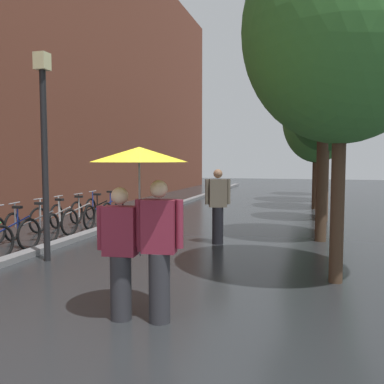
# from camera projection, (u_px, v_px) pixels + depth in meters

# --- Properties ---
(ground_plane) EXTENTS (80.00, 80.00, 0.00)m
(ground_plane) POSITION_uv_depth(u_px,v_px,m) (90.00, 338.00, 4.58)
(ground_plane) COLOR #26282B
(kerb_strip) EXTENTS (0.30, 36.00, 0.12)m
(kerb_strip) POSITION_uv_depth(u_px,v_px,m) (152.00, 213.00, 15.04)
(kerb_strip) COLOR slate
(kerb_strip) RESTS_ON ground
(street_tree_0) EXTENTS (3.08, 3.08, 5.71)m
(street_tree_0) POSITION_uv_depth(u_px,v_px,m) (342.00, 30.00, 6.37)
(street_tree_0) COLOR #473323
(street_tree_0) RESTS_ON ground
(street_tree_1) EXTENTS (2.85, 2.85, 5.50)m
(street_tree_1) POSITION_uv_depth(u_px,v_px,m) (324.00, 73.00, 9.75)
(street_tree_1) COLOR #473323
(street_tree_1) RESTS_ON ground
(street_tree_2) EXTENTS (2.25, 2.25, 4.91)m
(street_tree_2) POSITION_uv_depth(u_px,v_px,m) (325.00, 110.00, 13.08)
(street_tree_2) COLOR #473323
(street_tree_2) RESTS_ON ground
(street_tree_3) EXTENTS (2.70, 2.70, 5.28)m
(street_tree_3) POSITION_uv_depth(u_px,v_px,m) (317.00, 119.00, 16.36)
(street_tree_3) COLOR #473323
(street_tree_3) RESTS_ON ground
(street_tree_4) EXTENTS (3.03, 3.03, 5.75)m
(street_tree_4) POSITION_uv_depth(u_px,v_px,m) (317.00, 113.00, 19.08)
(street_tree_4) COLOR #473323
(street_tree_4) RESTS_ON ground
(street_tree_5) EXTENTS (2.51, 2.51, 4.82)m
(street_tree_5) POSITION_uv_depth(u_px,v_px,m) (315.00, 133.00, 22.83)
(street_tree_5) COLOR #473323
(street_tree_5) RESTS_ON ground
(parked_bicycle_1) EXTENTS (1.15, 0.81, 0.96)m
(parked_bicycle_1) POSITION_uv_depth(u_px,v_px,m) (11.00, 232.00, 9.21)
(parked_bicycle_1) COLOR black
(parked_bicycle_1) RESTS_ON ground
(parked_bicycle_2) EXTENTS (1.17, 0.85, 0.96)m
(parked_bicycle_2) POSITION_uv_depth(u_px,v_px,m) (32.00, 226.00, 9.94)
(parked_bicycle_2) COLOR black
(parked_bicycle_2) RESTS_ON ground
(parked_bicycle_3) EXTENTS (1.14, 0.80, 0.96)m
(parked_bicycle_3) POSITION_uv_depth(u_px,v_px,m) (54.00, 220.00, 10.93)
(parked_bicycle_3) COLOR black
(parked_bicycle_3) RESTS_ON ground
(parked_bicycle_4) EXTENTS (1.12, 0.76, 0.96)m
(parked_bicycle_4) POSITION_uv_depth(u_px,v_px,m) (73.00, 216.00, 11.79)
(parked_bicycle_4) COLOR black
(parked_bicycle_4) RESTS_ON ground
(parked_bicycle_5) EXTENTS (1.08, 0.70, 0.96)m
(parked_bicycle_5) POSITION_uv_depth(u_px,v_px,m) (91.00, 212.00, 12.56)
(parked_bicycle_5) COLOR black
(parked_bicycle_5) RESTS_ON ground
(parked_bicycle_6) EXTENTS (1.10, 0.73, 0.96)m
(parked_bicycle_6) POSITION_uv_depth(u_px,v_px,m) (105.00, 209.00, 13.57)
(parked_bicycle_6) COLOR black
(parked_bicycle_6) RESTS_ON ground
(couple_under_umbrella) EXTENTS (1.17, 1.17, 2.12)m
(couple_under_umbrella) POSITION_uv_depth(u_px,v_px,m) (140.00, 204.00, 4.99)
(couple_under_umbrella) COLOR #2D2D33
(couple_under_umbrella) RESTS_ON ground
(street_lamp_post) EXTENTS (0.24, 0.24, 3.97)m
(street_lamp_post) POSITION_uv_depth(u_px,v_px,m) (44.00, 140.00, 7.92)
(street_lamp_post) COLOR black
(street_lamp_post) RESTS_ON ground
(pedestrian_walking_midground) EXTENTS (0.56, 0.42, 1.75)m
(pedestrian_walking_midground) POSITION_uv_depth(u_px,v_px,m) (218.00, 204.00, 9.67)
(pedestrian_walking_midground) COLOR black
(pedestrian_walking_midground) RESTS_ON ground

